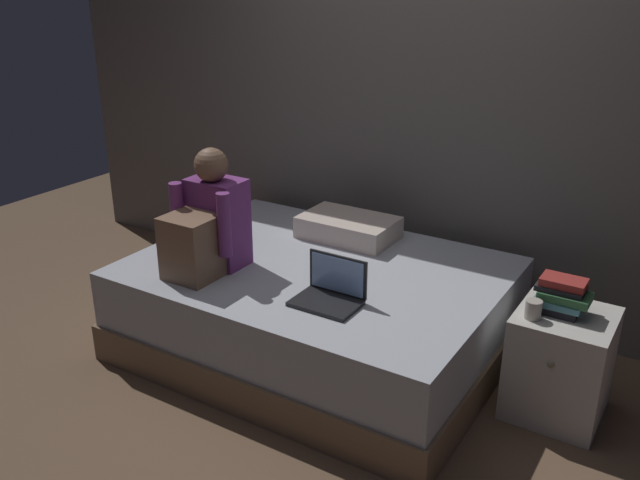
{
  "coord_description": "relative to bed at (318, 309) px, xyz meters",
  "views": [
    {
      "loc": [
        1.61,
        -2.56,
        2.05
      ],
      "look_at": [
        -0.06,
        0.1,
        0.78
      ],
      "focal_mm": 38.1,
      "sensor_mm": 36.0,
      "label": 1
    }
  ],
  "objects": [
    {
      "name": "ground_plane",
      "position": [
        0.2,
        -0.3,
        -0.26
      ],
      "size": [
        8.0,
        8.0,
        0.0
      ],
      "primitive_type": "plane",
      "color": "brown"
    },
    {
      "name": "wall_back",
      "position": [
        0.2,
        0.9,
        1.09
      ],
      "size": [
        5.6,
        0.1,
        2.7
      ],
      "primitive_type": "cube",
      "color": "#605B56",
      "rests_on": "ground_plane"
    },
    {
      "name": "bed",
      "position": [
        0.0,
        0.0,
        0.0
      ],
      "size": [
        2.0,
        1.5,
        0.53
      ],
      "color": "#7A6047",
      "rests_on": "ground_plane"
    },
    {
      "name": "nightstand",
      "position": [
        1.3,
        0.13,
        0.01
      ],
      "size": [
        0.44,
        0.46,
        0.54
      ],
      "color": "beige",
      "rests_on": "ground_plane"
    },
    {
      "name": "person_sitting",
      "position": [
        -0.47,
        -0.34,
        0.52
      ],
      "size": [
        0.39,
        0.44,
        0.66
      ],
      "color": "#75337A",
      "rests_on": "bed"
    },
    {
      "name": "laptop",
      "position": [
        0.28,
        -0.33,
        0.32
      ],
      "size": [
        0.32,
        0.23,
        0.22
      ],
      "color": "black",
      "rests_on": "bed"
    },
    {
      "name": "pillow",
      "position": [
        -0.06,
        0.45,
        0.33
      ],
      "size": [
        0.56,
        0.36,
        0.13
      ],
      "primitive_type": "cube",
      "color": "beige",
      "rests_on": "bed"
    },
    {
      "name": "book_stack",
      "position": [
        1.26,
        0.14,
        0.36
      ],
      "size": [
        0.25,
        0.18,
        0.17
      ],
      "color": "black",
      "rests_on": "nightstand"
    },
    {
      "name": "mug",
      "position": [
        1.17,
        0.01,
        0.32
      ],
      "size": [
        0.08,
        0.08,
        0.09
      ],
      "primitive_type": "cylinder",
      "color": "#BCB2A3",
      "rests_on": "nightstand"
    }
  ]
}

